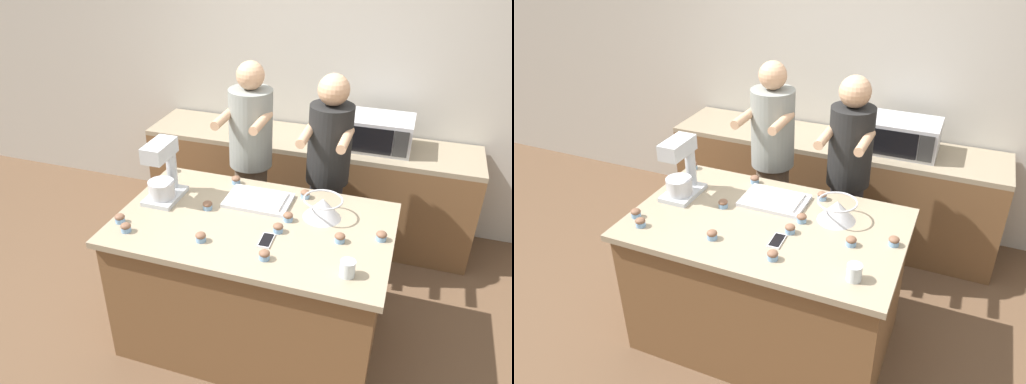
# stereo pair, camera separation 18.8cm
# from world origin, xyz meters

# --- Properties ---
(ground_plane) EXTENTS (16.00, 16.00, 0.00)m
(ground_plane) POSITION_xyz_m (0.00, 0.00, 0.00)
(ground_plane) COLOR brown
(back_wall) EXTENTS (10.00, 0.06, 2.70)m
(back_wall) POSITION_xyz_m (0.00, 1.79, 1.35)
(back_wall) COLOR #B2ADA3
(back_wall) RESTS_ON ground_plane
(island_counter) EXTENTS (1.66, 1.02, 0.92)m
(island_counter) POSITION_xyz_m (0.00, 0.00, 0.46)
(island_counter) COLOR brown
(island_counter) RESTS_ON ground_plane
(back_counter) EXTENTS (2.80, 0.60, 0.88)m
(back_counter) POSITION_xyz_m (0.00, 1.44, 0.44)
(back_counter) COLOR brown
(back_counter) RESTS_ON ground_plane
(person_left) EXTENTS (0.34, 0.50, 1.67)m
(person_left) POSITION_xyz_m (-0.30, 0.79, 0.88)
(person_left) COLOR brown
(person_left) RESTS_ON ground_plane
(person_right) EXTENTS (0.33, 0.49, 1.64)m
(person_right) POSITION_xyz_m (0.29, 0.79, 0.87)
(person_right) COLOR #232328
(person_right) RESTS_ON ground_plane
(stand_mixer) EXTENTS (0.20, 0.30, 0.40)m
(stand_mixer) POSITION_xyz_m (-0.64, 0.09, 1.09)
(stand_mixer) COLOR #B2B7BC
(stand_mixer) RESTS_ON island_counter
(mixing_bowl) EXTENTS (0.24, 0.24, 0.13)m
(mixing_bowl) POSITION_xyz_m (0.38, 0.19, 0.99)
(mixing_bowl) COLOR #BCBCC1
(mixing_bowl) RESTS_ON island_counter
(baking_tray) EXTENTS (0.42, 0.29, 0.04)m
(baking_tray) POSITION_xyz_m (-0.05, 0.24, 0.94)
(baking_tray) COLOR #BCBCC1
(baking_tray) RESTS_ON island_counter
(microwave_oven) EXTENTS (0.55, 0.38, 0.26)m
(microwave_oven) POSITION_xyz_m (0.56, 1.44, 1.01)
(microwave_oven) COLOR #B7B7BC
(microwave_oven) RESTS_ON back_counter
(cell_phone) EXTENTS (0.08, 0.15, 0.01)m
(cell_phone) POSITION_xyz_m (0.14, -0.17, 0.93)
(cell_phone) COLOR silver
(cell_phone) RESTS_ON island_counter
(drinking_glass) EXTENTS (0.08, 0.08, 0.09)m
(drinking_glass) POSITION_xyz_m (0.62, -0.33, 0.96)
(drinking_glass) COLOR silver
(drinking_glass) RESTS_ON island_counter
(cupcake_0) EXTENTS (0.06, 0.06, 0.06)m
(cupcake_0) POSITION_xyz_m (0.17, -0.06, 0.95)
(cupcake_0) COLOR #759EC6
(cupcake_0) RESTS_ON island_counter
(cupcake_1) EXTENTS (0.06, 0.06, 0.06)m
(cupcake_1) POSITION_xyz_m (-0.22, -0.29, 0.95)
(cupcake_1) COLOR #759EC6
(cupcake_1) RESTS_ON island_counter
(cupcake_2) EXTENTS (0.06, 0.06, 0.06)m
(cupcake_2) POSITION_xyz_m (0.75, 0.05, 0.95)
(cupcake_2) COLOR #759EC6
(cupcake_2) RESTS_ON island_counter
(cupcake_3) EXTENTS (0.06, 0.06, 0.06)m
(cupcake_3) POSITION_xyz_m (0.53, -0.04, 0.95)
(cupcake_3) COLOR #759EC6
(cupcake_3) RESTS_ON island_counter
(cupcake_4) EXTENTS (0.06, 0.06, 0.06)m
(cupcake_4) POSITION_xyz_m (-0.78, 0.45, 0.95)
(cupcake_4) COLOR #759EC6
(cupcake_4) RESTS_ON island_counter
(cupcake_5) EXTENTS (0.06, 0.06, 0.06)m
(cupcake_5) POSITION_xyz_m (-0.76, -0.26, 0.95)
(cupcake_5) COLOR #759EC6
(cupcake_5) RESTS_ON island_counter
(cupcake_6) EXTENTS (0.06, 0.06, 0.06)m
(cupcake_6) POSITION_xyz_m (0.18, -0.33, 0.95)
(cupcake_6) COLOR #759EC6
(cupcake_6) RESTS_ON island_counter
(cupcake_7) EXTENTS (0.06, 0.06, 0.06)m
(cupcake_7) POSITION_xyz_m (-0.32, 0.05, 0.95)
(cupcake_7) COLOR #759EC6
(cupcake_7) RESTS_ON island_counter
(cupcake_8) EXTENTS (0.06, 0.06, 0.06)m
(cupcake_8) POSITION_xyz_m (0.23, 0.39, 0.95)
(cupcake_8) COLOR #759EC6
(cupcake_8) RESTS_ON island_counter
(cupcake_9) EXTENTS (0.06, 0.06, 0.06)m
(cupcake_9) POSITION_xyz_m (-0.67, -0.34, 0.95)
(cupcake_9) COLOR #759EC6
(cupcake_9) RESTS_ON island_counter
(cupcake_10) EXTENTS (0.06, 0.06, 0.06)m
(cupcake_10) POSITION_xyz_m (-0.27, 0.42, 0.95)
(cupcake_10) COLOR #759EC6
(cupcake_10) RESTS_ON island_counter
(cupcake_11) EXTENTS (0.06, 0.06, 0.06)m
(cupcake_11) POSITION_xyz_m (0.19, 0.08, 0.95)
(cupcake_11) COLOR #759EC6
(cupcake_11) RESTS_ON island_counter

